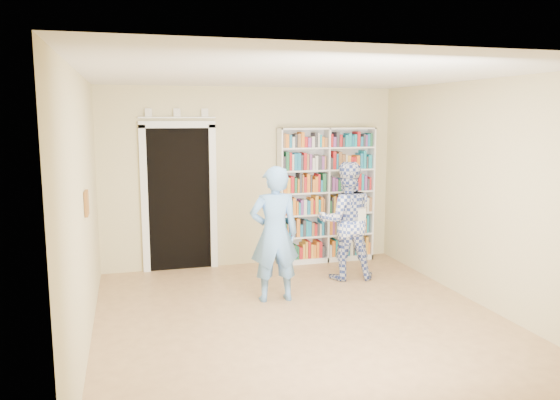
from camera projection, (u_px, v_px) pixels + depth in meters
name	position (u px, v px, depth m)	size (l,w,h in m)	color
floor	(302.00, 320.00, 6.13)	(5.00, 5.00, 0.00)	#9D724C
ceiling	(303.00, 75.00, 5.71)	(5.00, 5.00, 0.00)	white
wall_back	(252.00, 177.00, 8.30)	(4.50, 4.50, 0.00)	beige
wall_left	(83.00, 211.00, 5.32)	(5.00, 5.00, 0.00)	beige
wall_right	(481.00, 194.00, 6.52)	(5.00, 5.00, 0.00)	beige
bookshelf	(326.00, 195.00, 8.50)	(1.52, 0.29, 2.09)	white
doorway	(179.00, 191.00, 8.01)	(1.10, 0.08, 2.43)	black
wall_art	(87.00, 203.00, 5.51)	(0.03, 0.25, 0.25)	brown
man_blue	(274.00, 234.00, 6.68)	(0.61, 0.40, 1.68)	#659DE1
man_plaid	(346.00, 221.00, 7.60)	(0.80, 0.63, 1.65)	#32479A
paper_sheet	(362.00, 218.00, 7.45)	(0.19, 0.01, 0.26)	white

